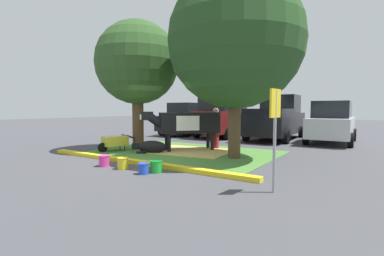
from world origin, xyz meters
name	(u,v)px	position (x,y,z in m)	size (l,w,h in m)	color
ground_plane	(154,158)	(0.00, 0.00, 0.00)	(80.00, 80.00, 0.00)	#424247
grass_island	(184,152)	(0.15, 1.51, 0.01)	(6.64, 4.79, 0.02)	#477A33
curb_yellow	(135,162)	(0.15, -1.03, 0.06)	(7.84, 0.24, 0.12)	yellow
hay_bedding	(188,151)	(0.12, 1.82, 0.03)	(3.20, 2.40, 0.04)	tan
shade_tree_left	(137,63)	(-1.95, 1.26, 3.48)	(3.35, 3.35, 5.19)	#4C3823
shade_tree_right	(235,41)	(2.24, 1.46, 3.86)	(4.44, 4.44, 6.09)	#4C3823
cow_holstein	(187,123)	(-0.01, 1.94, 1.10)	(2.34, 2.61, 1.55)	black
calf_lying	(151,147)	(-0.78, 0.72, 0.24)	(1.30, 0.93, 0.48)	black
person_handler	(216,127)	(0.68, 3.07, 0.91)	(0.43, 0.36, 1.69)	maroon
wheelbarrow	(114,141)	(-2.35, 0.36, 0.39)	(0.94, 1.61, 0.63)	gold
parking_sign	(275,120)	(4.51, -1.62, 1.45)	(0.09, 0.44, 2.05)	#99999E
bucket_pink	(104,160)	(-0.37, -1.78, 0.17)	(0.32, 0.32, 0.32)	#EA3893
bucket_yellow	(123,163)	(0.36, -1.74, 0.17)	(0.31, 0.31, 0.32)	yellow
bucket_blue	(143,168)	(1.25, -1.87, 0.15)	(0.28, 0.28, 0.28)	blue
bucket_green	(156,166)	(1.41, -1.55, 0.17)	(0.33, 0.33, 0.32)	green
sedan_blue	(187,119)	(-3.93, 7.74, 0.98)	(2.09, 4.43, 2.02)	black
suv_black	(224,115)	(-1.36, 7.81, 1.27)	(2.19, 4.64, 2.52)	maroon
pickup_truck_black	(276,119)	(1.65, 8.19, 1.11)	(2.30, 5.44, 2.42)	black
sedan_silver	(332,123)	(4.39, 7.97, 0.98)	(2.09, 4.43, 2.02)	silver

